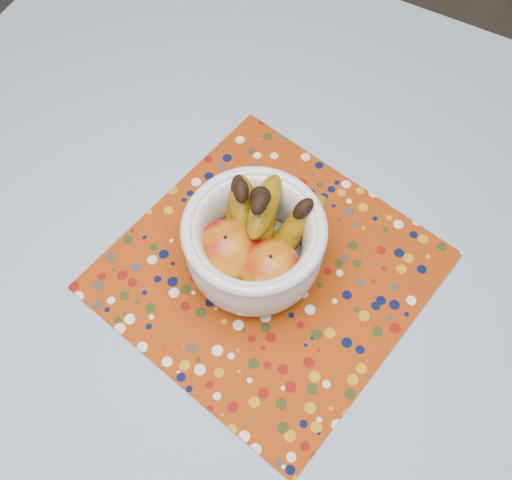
# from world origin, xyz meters

# --- Properties ---
(table) EXTENTS (1.20, 1.20, 0.75)m
(table) POSITION_xyz_m (0.00, 0.00, 0.67)
(table) COLOR brown
(table) RESTS_ON ground
(tablecloth) EXTENTS (1.32, 1.32, 0.01)m
(tablecloth) POSITION_xyz_m (0.00, 0.00, 0.76)
(tablecloth) COLOR slate
(tablecloth) RESTS_ON table
(placemat) EXTENTS (0.48, 0.48, 0.00)m
(placemat) POSITION_xyz_m (0.02, 0.04, 0.76)
(placemat) COLOR #862C07
(placemat) RESTS_ON tablecloth
(fruit_bowl) EXTENTS (0.21, 0.21, 0.16)m
(fruit_bowl) POSITION_xyz_m (-0.00, 0.05, 0.83)
(fruit_bowl) COLOR silver
(fruit_bowl) RESTS_ON placemat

